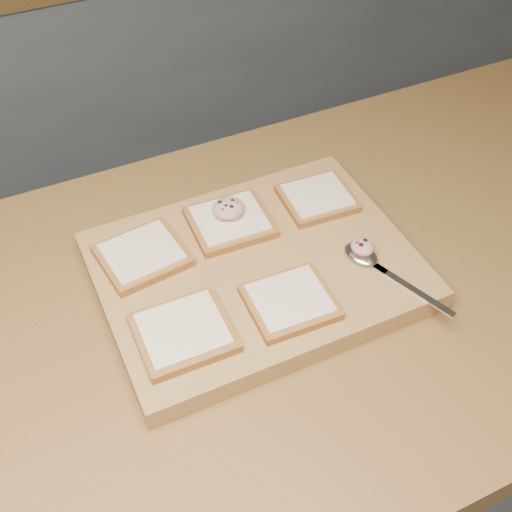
{
  "coord_description": "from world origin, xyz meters",
  "views": [
    {
      "loc": [
        -0.14,
        -0.57,
        1.66
      ],
      "look_at": [
        0.14,
        0.04,
        0.95
      ],
      "focal_mm": 45.0,
      "sensor_mm": 36.0,
      "label": 1
    }
  ],
  "objects_px": {
    "cutting_board": "(256,270)",
    "tuna_salad_dollop": "(228,208)",
    "bread_far_center": "(230,222)",
    "spoon": "(369,259)"
  },
  "relations": [
    {
      "from": "cutting_board",
      "to": "tuna_salad_dollop",
      "type": "bearing_deg",
      "value": 91.04
    },
    {
      "from": "tuna_salad_dollop",
      "to": "bread_far_center",
      "type": "bearing_deg",
      "value": -102.21
    },
    {
      "from": "spoon",
      "to": "bread_far_center",
      "type": "bearing_deg",
      "value": 134.12
    },
    {
      "from": "tuna_salad_dollop",
      "to": "spoon",
      "type": "distance_m",
      "value": 0.24
    },
    {
      "from": "bread_far_center",
      "to": "tuna_salad_dollop",
      "type": "bearing_deg",
      "value": 77.79
    },
    {
      "from": "bread_far_center",
      "to": "spoon",
      "type": "height_order",
      "value": "bread_far_center"
    },
    {
      "from": "bread_far_center",
      "to": "spoon",
      "type": "distance_m",
      "value": 0.23
    },
    {
      "from": "cutting_board",
      "to": "spoon",
      "type": "relative_size",
      "value": 2.46
    },
    {
      "from": "tuna_salad_dollop",
      "to": "cutting_board",
      "type": "bearing_deg",
      "value": -88.96
    },
    {
      "from": "tuna_salad_dollop",
      "to": "spoon",
      "type": "relative_size",
      "value": 0.27
    }
  ]
}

